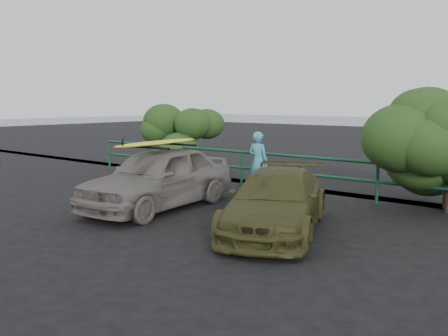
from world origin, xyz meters
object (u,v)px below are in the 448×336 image
(guardrail, at_px, (271,172))
(sedan, at_px, (158,178))
(man, at_px, (258,162))
(olive_vehicle, at_px, (276,202))
(surfboard, at_px, (158,143))

(guardrail, height_order, sedan, sedan)
(man, bearing_deg, olive_vehicle, 129.73)
(guardrail, distance_m, surfboard, 3.70)
(guardrail, height_order, surfboard, surfboard)
(man, bearing_deg, sedan, 79.78)
(guardrail, xyz_separation_m, man, (-0.18, -0.35, 0.30))
(olive_vehicle, relative_size, man, 2.41)
(man, distance_m, surfboard, 3.26)
(surfboard, bearing_deg, sedan, 0.00)
(olive_vehicle, bearing_deg, sedan, 156.21)
(guardrail, relative_size, sedan, 3.37)
(guardrail, relative_size, surfboard, 5.19)
(guardrail, xyz_separation_m, olive_vehicle, (2.50, -3.54, 0.05))
(guardrail, height_order, man, man)
(guardrail, xyz_separation_m, sedan, (-0.72, -3.50, 0.19))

